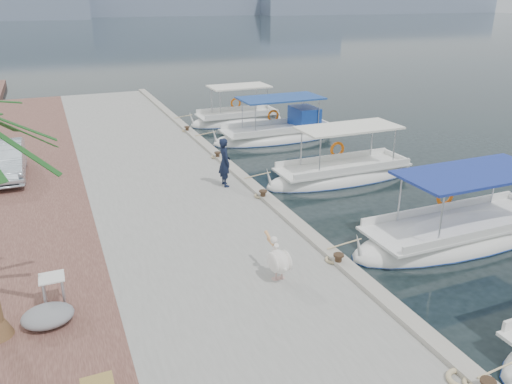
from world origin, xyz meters
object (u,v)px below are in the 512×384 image
(pelican, at_px, (279,260))
(fishing_caique_b, at_px, (460,236))
(fishing_caique_c, at_px, (342,176))
(fishing_caique_d, at_px, (279,135))
(fisherman, at_px, (225,162))
(fishing_caique_e, at_px, (237,121))
(parked_car, at_px, (4,161))

(pelican, bearing_deg, fishing_caique_b, 5.76)
(fishing_caique_c, relative_size, fishing_caique_d, 0.96)
(fisherman, bearing_deg, fishing_caique_c, -88.50)
(fishing_caique_e, relative_size, fisherman, 3.20)
(pelican, xyz_separation_m, fisherman, (0.96, 6.81, 0.39))
(fishing_caique_c, relative_size, fisherman, 3.80)
(fisherman, bearing_deg, fishing_caique_d, -37.77)
(fishing_caique_e, height_order, parked_car, fishing_caique_e)
(fishing_caique_d, bearing_deg, parked_car, -168.40)
(fishing_caique_e, distance_m, pelican, 18.79)
(fishing_caique_b, height_order, parked_car, fishing_caique_b)
(fishing_caique_d, bearing_deg, fishing_caique_e, 100.53)
(fishing_caique_d, bearing_deg, fishing_caique_b, -89.22)
(pelican, distance_m, fisherman, 6.89)
(fisherman, distance_m, parked_car, 8.70)
(fishing_caique_c, distance_m, fisherman, 5.35)
(pelican, bearing_deg, fishing_caique_d, 64.91)
(fishing_caique_e, relative_size, pelican, 4.49)
(fishing_caique_c, bearing_deg, parked_car, 162.23)
(fishing_caique_e, bearing_deg, parked_car, -150.62)
(fishing_caique_b, relative_size, fisherman, 4.26)
(fishing_caique_d, height_order, parked_car, fishing_caique_d)
(fishing_caique_c, height_order, parked_car, fishing_caique_c)
(fishing_caique_c, relative_size, parked_car, 1.68)
(fishing_caique_b, bearing_deg, fishing_caique_d, 90.78)
(fishing_caique_c, bearing_deg, fishing_caique_e, 92.81)
(parked_car, bearing_deg, fisherman, -28.55)
(fisherman, xyz_separation_m, parked_car, (-7.62, 4.19, -0.24))
(fishing_caique_b, xyz_separation_m, parked_car, (-13.24, 10.33, 1.06))
(fishing_caique_c, height_order, pelican, fishing_caique_c)
(fisherman, bearing_deg, pelican, 172.53)
(fishing_caique_c, xyz_separation_m, fishing_caique_e, (-0.54, 11.02, 0.00))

